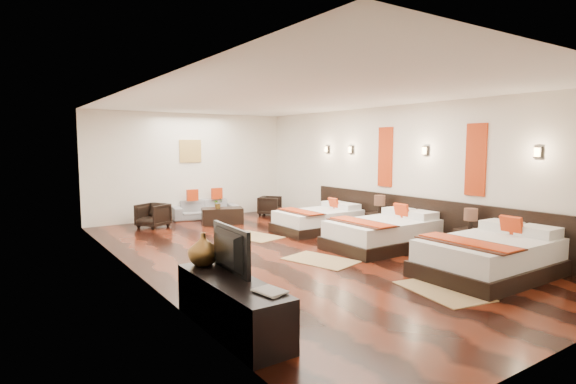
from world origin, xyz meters
TOP-DOWN VIEW (x-y plane):
  - floor at (0.00, 0.00)m, footprint 5.50×9.50m
  - ceiling at (0.00, 0.00)m, footprint 5.50×9.50m
  - back_wall at (0.00, 4.75)m, footprint 5.50×0.01m
  - left_wall at (-2.75, 0.00)m, footprint 0.01×9.50m
  - right_wall at (2.75, 0.00)m, footprint 0.01×9.50m
  - headboard_panel at (2.71, -0.80)m, footprint 0.08×6.60m
  - bed_near at (1.70, -2.91)m, footprint 2.26×1.42m
  - bed_mid at (1.70, -0.70)m, footprint 2.15×1.35m
  - bed_far at (1.69, 1.32)m, footprint 1.94×1.22m
  - nightstand_a at (2.44, -2.03)m, footprint 0.43×0.43m
  - nightstand_b at (2.44, 0.16)m, footprint 0.45×0.45m
  - jute_mat_near at (0.43, -2.99)m, footprint 0.95×1.31m
  - jute_mat_mid at (0.08, -0.79)m, footprint 1.05×1.36m
  - jute_mat_far at (0.14, 1.61)m, footprint 1.03×1.35m
  - tv_console at (-2.50, -2.54)m, footprint 0.50×1.80m
  - tv at (-2.45, -2.26)m, footprint 0.16×0.91m
  - book at (-2.50, -3.15)m, footprint 0.28×0.34m
  - figurine at (-2.50, -1.83)m, footprint 0.40×0.40m
  - sofa at (0.27, 4.45)m, footprint 1.80×0.98m
  - armchair_left at (-1.32, 3.88)m, footprint 0.86×0.85m
  - armchair_right at (2.00, 3.94)m, footprint 0.81×0.81m
  - coffee_table at (0.27, 3.40)m, footprint 1.11×0.81m
  - table_plant at (0.14, 3.37)m, footprint 0.28×0.26m
  - orange_panel_a at (2.73, -1.90)m, footprint 0.04×0.40m
  - orange_panel_b at (2.73, 0.30)m, footprint 0.04×0.40m
  - sconce_near at (2.70, -3.00)m, footprint 0.07×0.12m
  - sconce_mid at (2.70, -0.80)m, footprint 0.07×0.12m
  - sconce_far at (2.70, 1.40)m, footprint 0.07×0.12m
  - sconce_lounge at (2.70, 2.30)m, footprint 0.07×0.12m
  - gold_artwork at (0.00, 4.73)m, footprint 0.60×0.04m

SIDE VIEW (x-z plane):
  - floor at x=0.00m, z-range -0.01..0.01m
  - jute_mat_near at x=0.43m, z-range 0.00..0.01m
  - jute_mat_mid at x=0.08m, z-range 0.00..0.01m
  - jute_mat_far at x=0.14m, z-range 0.00..0.01m
  - coffee_table at x=0.27m, z-range 0.00..0.40m
  - sofa at x=0.27m, z-range 0.00..0.50m
  - bed_far at x=1.69m, z-range -0.12..0.62m
  - armchair_right at x=2.00m, z-range 0.00..0.53m
  - tv_console at x=-2.50m, z-range 0.00..0.55m
  - bed_mid at x=1.70m, z-range -0.13..0.69m
  - armchair_left at x=-1.32m, z-range 0.00..0.58m
  - bed_near at x=1.70m, z-range -0.14..0.73m
  - nightstand_a at x=2.44m, z-range -0.13..0.73m
  - nightstand_b at x=2.44m, z-range -0.13..0.75m
  - headboard_panel at x=2.71m, z-range 0.00..0.90m
  - table_plant at x=0.14m, z-range 0.40..0.66m
  - book at x=-2.50m, z-range 0.55..0.58m
  - figurine at x=-2.50m, z-range 0.55..0.93m
  - tv at x=-2.45m, z-range 0.55..1.07m
  - back_wall at x=0.00m, z-range 0.00..2.80m
  - left_wall at x=-2.75m, z-range 0.00..2.80m
  - right_wall at x=2.75m, z-range 0.00..2.80m
  - orange_panel_a at x=2.73m, z-range 1.05..2.35m
  - orange_panel_b at x=2.73m, z-range 1.05..2.35m
  - gold_artwork at x=0.00m, z-range 1.50..2.10m
  - sconce_near at x=2.70m, z-range 1.76..1.94m
  - sconce_mid at x=2.70m, z-range 1.76..1.94m
  - sconce_far at x=2.70m, z-range 1.76..1.94m
  - sconce_lounge at x=2.70m, z-range 1.76..1.94m
  - ceiling at x=0.00m, z-range 2.79..2.80m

